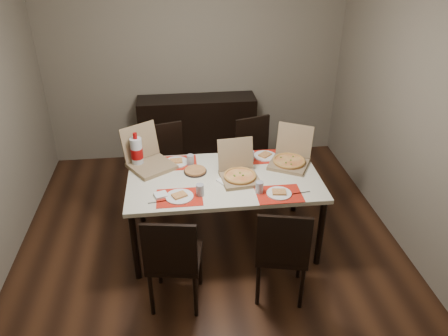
# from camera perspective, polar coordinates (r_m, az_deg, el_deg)

# --- Properties ---
(ground) EXTENTS (3.80, 4.00, 0.02)m
(ground) POSITION_cam_1_polar(r_m,az_deg,el_deg) (4.50, -1.84, -9.92)
(ground) COLOR #3D2112
(ground) RESTS_ON ground
(room_walls) EXTENTS (3.84, 4.02, 2.62)m
(room_walls) POSITION_cam_1_polar(r_m,az_deg,el_deg) (4.07, -2.80, 13.57)
(room_walls) COLOR gray
(room_walls) RESTS_ON ground
(sideboard) EXTENTS (1.50, 0.40, 0.90)m
(sideboard) POSITION_cam_1_polar(r_m,az_deg,el_deg) (5.78, -3.49, 4.92)
(sideboard) COLOR black
(sideboard) RESTS_ON ground
(dining_table) EXTENTS (1.80, 1.00, 0.75)m
(dining_table) POSITION_cam_1_polar(r_m,az_deg,el_deg) (4.14, -0.00, -2.01)
(dining_table) COLOR beige
(dining_table) RESTS_ON ground
(chair_near_left) EXTENTS (0.48, 0.48, 0.93)m
(chair_near_left) POSITION_cam_1_polar(r_m,az_deg,el_deg) (3.57, -6.65, -11.63)
(chair_near_left) COLOR black
(chair_near_left) RESTS_ON ground
(chair_near_right) EXTENTS (0.50, 0.50, 0.93)m
(chair_near_right) POSITION_cam_1_polar(r_m,az_deg,el_deg) (3.65, 7.57, -10.59)
(chair_near_right) COLOR black
(chair_near_right) RESTS_ON ground
(chair_far_left) EXTENTS (0.51, 0.51, 0.93)m
(chair_far_left) POSITION_cam_1_polar(r_m,az_deg,el_deg) (4.90, -7.34, 0.74)
(chair_far_left) COLOR black
(chair_far_left) RESTS_ON ground
(chair_far_right) EXTENTS (0.52, 0.52, 0.93)m
(chair_far_right) POSITION_cam_1_polar(r_m,az_deg,el_deg) (5.03, 4.22, 1.73)
(chair_far_right) COLOR black
(chair_far_right) RESTS_ON ground
(setting_near_left) EXTENTS (0.49, 0.30, 0.11)m
(setting_near_left) POSITION_cam_1_polar(r_m,az_deg,el_deg) (3.83, -5.43, -3.52)
(setting_near_left) COLOR red
(setting_near_left) RESTS_ON dining_table
(setting_near_right) EXTENTS (0.49, 0.30, 0.11)m
(setting_near_right) POSITION_cam_1_polar(r_m,az_deg,el_deg) (3.87, 6.45, -3.09)
(setting_near_right) COLOR red
(setting_near_right) RESTS_ON dining_table
(setting_far_left) EXTENTS (0.48, 0.30, 0.11)m
(setting_far_left) POSITION_cam_1_polar(r_m,az_deg,el_deg) (4.35, -6.01, 0.84)
(setting_far_left) COLOR red
(setting_far_left) RESTS_ON dining_table
(setting_far_right) EXTENTS (0.43, 0.30, 0.11)m
(setting_far_right) POSITION_cam_1_polar(r_m,az_deg,el_deg) (4.45, 4.85, 1.56)
(setting_far_right) COLOR red
(setting_far_right) RESTS_ON dining_table
(napkin_loose) EXTENTS (0.16, 0.16, 0.02)m
(napkin_loose) POSITION_cam_1_polar(r_m,az_deg,el_deg) (4.04, 0.06, -1.65)
(napkin_loose) COLOR white
(napkin_loose) RESTS_ON dining_table
(pizza_box_center) EXTENTS (0.38, 0.41, 0.34)m
(pizza_box_center) POSITION_cam_1_polar(r_m,az_deg,el_deg) (4.06, 1.97, -0.70)
(pizza_box_center) COLOR #846C4C
(pizza_box_center) RESTS_ON dining_table
(pizza_box_right) EXTENTS (0.50, 0.52, 0.36)m
(pizza_box_right) POSITION_cam_1_polar(r_m,az_deg,el_deg) (4.36, 8.61, 1.20)
(pizza_box_right) COLOR #846C4C
(pizza_box_right) RESTS_ON dining_table
(pizza_box_left) EXTENTS (0.55, 0.56, 0.38)m
(pizza_box_left) POSITION_cam_1_polar(r_m,az_deg,el_deg) (4.33, -9.78, 0.97)
(pizza_box_left) COLOR #846C4C
(pizza_box_left) RESTS_ON dining_table
(faina_plate) EXTENTS (0.22, 0.22, 0.03)m
(faina_plate) POSITION_cam_1_polar(r_m,az_deg,el_deg) (4.19, -3.77, -0.39)
(faina_plate) COLOR black
(faina_plate) RESTS_ON dining_table
(dip_bowl) EXTENTS (0.14, 0.14, 0.03)m
(dip_bowl) POSITION_cam_1_polar(r_m,az_deg,el_deg) (4.28, 0.87, 0.39)
(dip_bowl) COLOR white
(dip_bowl) RESTS_ON dining_table
(soda_bottle) EXTENTS (0.12, 0.12, 0.36)m
(soda_bottle) POSITION_cam_1_polar(r_m,az_deg,el_deg) (4.31, -11.32, 2.01)
(soda_bottle) COLOR silver
(soda_bottle) RESTS_ON dining_table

